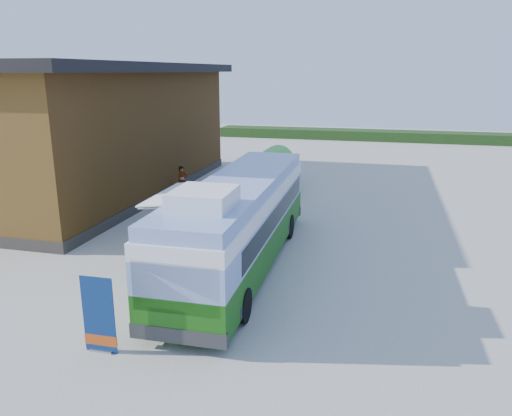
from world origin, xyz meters
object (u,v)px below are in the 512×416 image
(person_a, at_px, (182,181))
(person_b, at_px, (272,195))
(bus, at_px, (240,219))
(slurry_tanker, at_px, (270,168))
(picnic_table, at_px, (185,214))
(banner, at_px, (99,322))

(person_a, relative_size, person_b, 0.88)
(person_a, xyz_separation_m, person_b, (5.97, -2.57, 0.11))
(bus, xyz_separation_m, person_b, (-0.41, 7.31, -0.87))
(bus, distance_m, person_a, 11.80)
(person_b, height_order, slurry_tanker, slurry_tanker)
(picnic_table, height_order, slurry_tanker, slurry_tanker)
(bus, xyz_separation_m, person_a, (-6.39, 9.87, -0.98))
(banner, relative_size, picnic_table, 1.24)
(person_b, relative_size, slurry_tanker, 0.28)
(banner, bearing_deg, person_b, 83.02)
(picnic_table, height_order, person_b, person_b)
(person_a, xyz_separation_m, slurry_tanker, (4.83, 2.02, 0.60))
(slurry_tanker, bearing_deg, bus, -82.17)
(person_b, distance_m, slurry_tanker, 4.75)
(banner, height_order, person_b, banner)
(bus, bearing_deg, slurry_tanker, 96.51)
(banner, relative_size, person_a, 1.22)
(picnic_table, bearing_deg, person_b, 30.69)
(banner, bearing_deg, person_a, 104.42)
(picnic_table, xyz_separation_m, person_a, (-2.51, 5.75, 0.24))
(slurry_tanker, bearing_deg, picnic_table, -106.24)
(bus, distance_m, slurry_tanker, 12.00)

